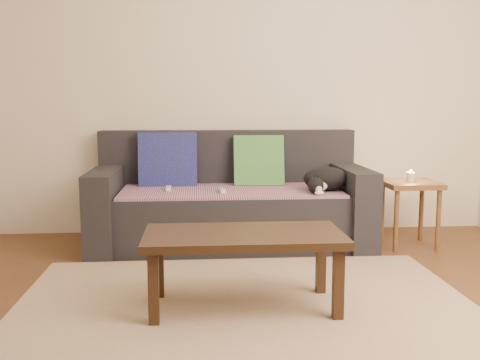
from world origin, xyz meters
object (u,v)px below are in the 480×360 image
object	(u,v)px
wii_remote_b	(222,191)
side_table	(410,193)
cat	(325,179)
coffee_table	(244,242)
wii_remote_a	(169,189)
sofa	(230,204)

from	to	relation	value
wii_remote_b	side_table	size ratio (longest dim) A/B	0.30
cat	coffee_table	distance (m)	1.43
wii_remote_b	cat	bearing A→B (deg)	-93.81
wii_remote_a	wii_remote_b	world-z (taller)	same
side_table	coffee_table	world-z (taller)	side_table
cat	wii_remote_a	size ratio (longest dim) A/B	2.86
side_table	coffee_table	distance (m)	1.86
sofa	side_table	xyz separation A→B (m)	(1.37, -0.21, 0.10)
sofa	wii_remote_a	size ratio (longest dim) A/B	14.00
wii_remote_a	side_table	world-z (taller)	side_table
wii_remote_a	coffee_table	xyz separation A→B (m)	(0.46, -1.33, -0.09)
cat	wii_remote_a	distance (m)	1.18
wii_remote_a	wii_remote_b	distance (m)	0.42
sofa	cat	xyz separation A→B (m)	(0.70, -0.22, 0.22)
sofa	cat	size ratio (longest dim) A/B	4.90
sofa	coffee_table	world-z (taller)	sofa
wii_remote_a	side_table	bearing A→B (deg)	-94.37
wii_remote_a	wii_remote_b	xyz separation A→B (m)	(0.40, -0.13, 0.00)
cat	wii_remote_b	world-z (taller)	cat
cat	coffee_table	bearing A→B (deg)	-139.58
wii_remote_b	coffee_table	bearing A→B (deg)	177.37
sofa	cat	world-z (taller)	sofa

